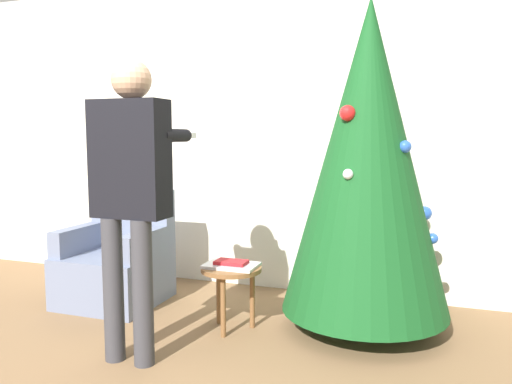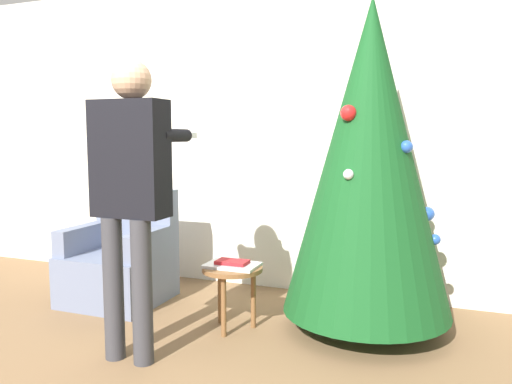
# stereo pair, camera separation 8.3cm
# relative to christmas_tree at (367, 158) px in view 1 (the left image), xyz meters

# --- Properties ---
(wall_back) EXTENTS (8.00, 0.06, 2.70)m
(wall_back) POSITION_rel_christmas_tree_xyz_m (-1.27, 0.72, 0.16)
(wall_back) COLOR silver
(wall_back) RESTS_ON ground_plane
(christmas_tree) EXTENTS (1.14, 1.14, 2.25)m
(christmas_tree) POSITION_rel_christmas_tree_xyz_m (0.00, 0.00, 0.00)
(christmas_tree) COLOR brown
(christmas_tree) RESTS_ON ground_plane
(armchair) EXTENTS (0.74, 0.71, 0.90)m
(armchair) POSITION_rel_christmas_tree_xyz_m (-1.97, -0.07, -0.88)
(armchair) COLOR slate
(armchair) RESTS_ON ground_plane
(person_standing) EXTENTS (0.46, 0.57, 1.78)m
(person_standing) POSITION_rel_christmas_tree_xyz_m (-1.25, -0.94, -0.11)
(person_standing) COLOR #38383D
(person_standing) RESTS_ON ground_plane
(side_stool) EXTENTS (0.42, 0.42, 0.44)m
(side_stool) POSITION_rel_christmas_tree_xyz_m (-0.87, -0.32, -0.82)
(side_stool) COLOR brown
(side_stool) RESTS_ON ground_plane
(laptop) EXTENTS (0.36, 0.25, 0.02)m
(laptop) POSITION_rel_christmas_tree_xyz_m (-0.87, -0.32, -0.74)
(laptop) COLOR silver
(laptop) RESTS_ON side_stool
(book) EXTENTS (0.22, 0.13, 0.02)m
(book) POSITION_rel_christmas_tree_xyz_m (-0.87, -0.32, -0.72)
(book) COLOR #B21E23
(book) RESTS_ON laptop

